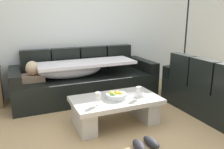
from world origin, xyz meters
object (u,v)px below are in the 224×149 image
couch_along_wall (83,80)px  fruit_bowl (116,95)px  wine_glass_near_right (139,90)px  pair_of_shoes (145,144)px  wine_glass_near_left (98,96)px  coffee_table (116,108)px  open_magazine (136,95)px  couch_near_window (220,93)px  floor_lamp (185,33)px

couch_along_wall → fruit_bowl: bearing=-85.3°
wine_glass_near_right → pair_of_shoes: bearing=-111.4°
wine_glass_near_left → pair_of_shoes: wine_glass_near_left is taller
coffee_table → pair_of_shoes: 0.72m
couch_along_wall → pair_of_shoes: (0.17, -1.90, -0.28)m
open_magazine → pair_of_shoes: size_ratio=0.89×
couch_along_wall → wine_glass_near_right: bearing=-74.1°
fruit_bowl → wine_glass_near_right: wine_glass_near_right is taller
wine_glass_near_right → couch_near_window: bearing=-7.6°
coffee_table → wine_glass_near_left: (-0.31, -0.14, 0.26)m
wine_glass_near_right → fruit_bowl: bearing=156.6°
wine_glass_near_right → open_magazine: bearing=73.2°
pair_of_shoes → coffee_table: bearing=95.1°
couch_along_wall → open_magazine: bearing=-70.9°
open_magazine → floor_lamp: floor_lamp is taller
couch_along_wall → pair_of_shoes: size_ratio=8.11×
coffee_table → pair_of_shoes: bearing=-84.9°
wine_glass_near_left → wine_glass_near_right: (0.59, 0.00, 0.00)m
couch_along_wall → fruit_bowl: couch_along_wall is taller
wine_glass_near_right → open_magazine: size_ratio=0.59×
couch_near_window → floor_lamp: 1.66m
couch_near_window → couch_along_wall: bearing=48.1°
fruit_bowl → floor_lamp: floor_lamp is taller
open_magazine → couch_near_window: bearing=-2.2°
couch_along_wall → wine_glass_near_right: (0.38, -1.34, 0.17)m
couch_near_window → fruit_bowl: size_ratio=6.21×
wine_glass_near_left → floor_lamp: bearing=27.2°
wine_glass_near_left → pair_of_shoes: bearing=-56.4°
fruit_bowl → open_magazine: fruit_bowl is taller
couch_along_wall → couch_near_window: (1.69, -1.52, 0.01)m
wine_glass_near_left → open_magazine: 0.64m
fruit_bowl → couch_along_wall: bearing=94.7°
fruit_bowl → wine_glass_near_right: bearing=-23.4°
couch_along_wall → couch_near_window: 2.28m
fruit_bowl → couch_near_window: bearing=-10.6°
coffee_table → pair_of_shoes: (0.06, -0.69, -0.19)m
couch_near_window → wine_glass_near_left: couch_near_window is taller
floor_lamp → open_magazine: bearing=-147.9°
wine_glass_near_left → floor_lamp: (2.35, 1.21, 0.62)m
wine_glass_near_right → open_magazine: wine_glass_near_right is taller
coffee_table → wine_glass_near_left: wine_glass_near_left is taller
open_magazine → floor_lamp: size_ratio=0.14×
wine_glass_near_left → pair_of_shoes: (0.37, -0.55, -0.45)m
couch_near_window → wine_glass_near_right: bearing=82.4°
fruit_bowl → open_magazine: size_ratio=1.00×
fruit_bowl → floor_lamp: (2.05, 1.09, 0.69)m
floor_lamp → pair_of_shoes: size_ratio=6.22×
floor_lamp → couch_near_window: bearing=-108.3°
couch_along_wall → wine_glass_near_left: (-0.20, -1.34, 0.17)m
fruit_bowl → open_magazine: (0.32, 0.00, -0.04)m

